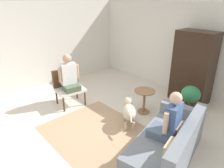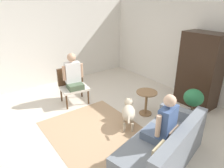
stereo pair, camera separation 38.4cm
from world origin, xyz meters
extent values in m
plane|color=beige|center=(0.00, 0.00, 0.00)|extent=(7.59, 7.59, 0.00)
cube|color=silver|center=(0.00, 2.95, 1.27)|extent=(6.93, 0.12, 2.54)
cube|color=silver|center=(-3.22, 0.30, 1.27)|extent=(0.12, 6.38, 2.54)
cube|color=tan|center=(0.08, -0.23, 0.00)|extent=(2.44, 1.82, 0.01)
cube|color=slate|center=(1.29, 0.20, 0.21)|extent=(1.23, 1.94, 0.42)
cube|color=slate|center=(1.62, 0.28, 0.60)|extent=(0.58, 1.79, 0.36)
cube|color=slate|center=(1.11, 0.99, 0.53)|extent=(0.87, 0.37, 0.23)
cube|color=#C6B284|center=(1.59, -0.19, 0.56)|extent=(0.17, 0.33, 0.28)
cube|color=tan|center=(1.48, 0.30, 0.56)|extent=(0.17, 0.32, 0.28)
cylinder|color=#4C331E|center=(-1.21, 0.28, 0.20)|extent=(0.04, 0.04, 0.39)
cylinder|color=#4C331E|center=(-1.29, -0.30, 0.20)|extent=(0.04, 0.04, 0.39)
cylinder|color=#4C331E|center=(-1.70, 0.35, 0.20)|extent=(0.04, 0.04, 0.39)
cylinder|color=#4C331E|center=(-1.78, -0.23, 0.20)|extent=(0.04, 0.04, 0.39)
cube|color=white|center=(-1.50, 0.03, 0.42)|extent=(0.68, 0.76, 0.06)
cube|color=#4C331E|center=(-1.75, 0.06, 0.68)|extent=(0.18, 0.68, 0.46)
cube|color=slate|center=(1.19, 0.18, 0.49)|extent=(0.48, 0.45, 0.14)
cube|color=#3F598C|center=(1.36, 0.22, 0.81)|extent=(0.26, 0.40, 0.51)
sphere|color=#DDB293|center=(1.36, 0.22, 1.19)|extent=(0.19, 0.19, 0.19)
cylinder|color=#DDB293|center=(1.37, -0.01, 0.84)|extent=(0.08, 0.08, 0.36)
cylinder|color=#DDB293|center=(1.27, 0.43, 0.84)|extent=(0.08, 0.08, 0.36)
cube|color=#4C6148|center=(-1.38, 0.01, 0.52)|extent=(0.39, 0.43, 0.14)
cube|color=white|center=(-1.52, 0.03, 0.86)|extent=(0.23, 0.40, 0.52)
sphere|color=tan|center=(-1.52, 0.03, 1.24)|extent=(0.22, 0.22, 0.22)
cylinder|color=tan|center=(-1.44, 0.25, 0.88)|extent=(0.08, 0.08, 0.37)
cylinder|color=tan|center=(-1.51, -0.20, 0.88)|extent=(0.08, 0.08, 0.37)
cylinder|color=olive|center=(0.05, 1.13, 0.58)|extent=(0.49, 0.49, 0.02)
cylinder|color=olive|center=(0.05, 1.13, 0.28)|extent=(0.06, 0.06, 0.56)
cylinder|color=olive|center=(0.05, 1.13, 0.01)|extent=(0.30, 0.30, 0.03)
ellipsoid|color=beige|center=(0.20, 0.45, 0.33)|extent=(0.58, 0.55, 0.29)
sphere|color=beige|center=(-0.04, 0.65, 0.42)|extent=(0.20, 0.20, 0.20)
cone|color=beige|center=(-0.08, 0.62, 0.52)|extent=(0.06, 0.06, 0.06)
cone|color=beige|center=(-0.01, 0.69, 0.52)|extent=(0.06, 0.06, 0.06)
cylinder|color=beige|center=(0.45, 0.22, 0.37)|extent=(0.16, 0.15, 0.10)
cylinder|color=beige|center=(0.00, 0.50, 0.10)|extent=(0.06, 0.06, 0.19)
cylinder|color=beige|center=(0.12, 0.63, 0.10)|extent=(0.06, 0.06, 0.19)
cylinder|color=beige|center=(0.28, 0.26, 0.10)|extent=(0.06, 0.06, 0.19)
cylinder|color=beige|center=(0.39, 0.39, 0.10)|extent=(0.06, 0.06, 0.19)
cylinder|color=#4C5156|center=(0.94, 1.62, 0.14)|extent=(0.33, 0.33, 0.28)
cylinder|color=brown|center=(0.94, 1.62, 0.38)|extent=(0.03, 0.03, 0.20)
ellipsoid|color=#287444|center=(0.94, 1.62, 0.64)|extent=(0.41, 0.41, 0.37)
cube|color=black|center=(0.46, 2.54, 0.94)|extent=(0.96, 0.56, 1.87)
camera|label=1|loc=(2.78, -2.41, 2.62)|focal=32.91mm
camera|label=2|loc=(3.02, -2.11, 2.62)|focal=32.91mm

